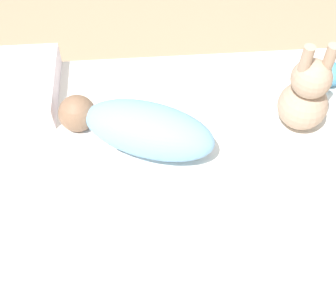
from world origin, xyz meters
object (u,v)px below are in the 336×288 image
pillow (13,87)px  bunny_plush (306,96)px  turtle_plush (325,74)px  swaddled_baby (139,128)px

pillow → bunny_plush: bunny_plush is taller
pillow → turtle_plush: bearing=179.3°
swaddled_baby → turtle_plush: swaddled_baby is taller
bunny_plush → turtle_plush: (-0.13, -0.17, -0.08)m
bunny_plush → turtle_plush: bearing=-127.4°
swaddled_baby → bunny_plush: size_ratio=1.59×
pillow → swaddled_baby: bearing=150.5°
swaddled_baby → bunny_plush: 0.50m
bunny_plush → turtle_plush: 0.23m
swaddled_baby → bunny_plush: bearing=-152.4°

